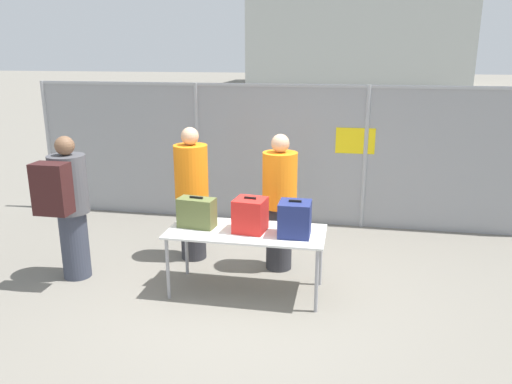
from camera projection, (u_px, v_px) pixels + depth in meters
ground_plane at (245, 294)px, 5.82m from camera, size 120.00×120.00×0.00m
fence_section at (279, 152)px, 7.99m from camera, size 8.20×0.07×2.25m
inspection_table at (246, 235)px, 5.70m from camera, size 1.79×0.78×0.76m
suitcase_olive at (197, 213)px, 5.76m from camera, size 0.45×0.27×0.37m
suitcase_red at (250, 215)px, 5.62m from camera, size 0.38×0.37×0.40m
suitcase_navy at (295, 219)px, 5.49m from camera, size 0.35×0.33×0.41m
traveler_hooded at (68, 203)px, 5.96m from camera, size 0.44×0.68×1.78m
security_worker_near at (280, 201)px, 6.28m from camera, size 0.44×0.44×1.76m
security_worker_far at (192, 192)px, 6.60m from camera, size 0.44×0.44×1.79m
utility_trailer at (351, 172)px, 10.09m from camera, size 4.56×2.05×0.62m
distant_hangar at (357, 35)px, 40.92m from camera, size 16.36×11.68×7.98m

